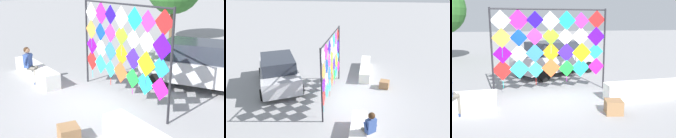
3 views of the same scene
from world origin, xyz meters
TOP-DOWN VIEW (x-y plane):
  - ground at (0.00, 0.00)m, footprint 120.00×120.00m
  - plaza_ledge_right at (3.52, -0.46)m, footprint 3.40×0.59m
  - kite_display_rack at (0.17, 1.08)m, footprint 4.43×0.08m
  - seated_vendor at (-3.11, -0.82)m, footprint 0.70×0.68m
  - parked_car at (0.98, 4.26)m, footprint 4.79×3.79m
  - cardboard_box_large at (1.57, -1.60)m, footprint 0.60×0.59m

SIDE VIEW (x-z plane):
  - ground at x=0.00m, z-range 0.00..0.00m
  - cardboard_box_large at x=1.57m, z-range 0.00..0.42m
  - plaza_ledge_right at x=3.52m, z-range 0.00..0.60m
  - seated_vendor at x=-3.11m, z-range 0.12..1.57m
  - parked_car at x=0.98m, z-range 0.01..1.73m
  - kite_display_rack at x=0.17m, z-range 0.31..3.53m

